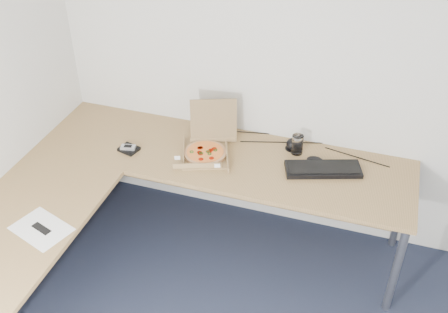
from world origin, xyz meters
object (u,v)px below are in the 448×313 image
(pizza_box, at_px, (206,149))
(desk, at_px, (151,189))
(keyboard, at_px, (323,169))
(drinking_glass, at_px, (297,144))
(wallet, at_px, (129,149))

(pizza_box, bearing_deg, desk, -138.29)
(keyboard, bearing_deg, drinking_glass, 125.28)
(desk, xyz_separation_m, drinking_glass, (0.78, 0.61, 0.10))
(desk, relative_size, pizza_box, 6.88)
(drinking_glass, height_order, wallet, drinking_glass)
(desk, xyz_separation_m, wallet, (-0.29, 0.30, 0.04))
(desk, height_order, wallet, wallet)
(drinking_glass, bearing_deg, wallet, -163.50)
(desk, distance_m, drinking_glass, 1.00)
(keyboard, bearing_deg, desk, -173.11)
(desk, bearing_deg, pizza_box, 62.58)
(pizza_box, relative_size, drinking_glass, 2.68)
(keyboard, relative_size, wallet, 3.90)
(keyboard, xyz_separation_m, wallet, (-1.28, -0.17, -0.00))
(pizza_box, bearing_deg, wallet, 172.24)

